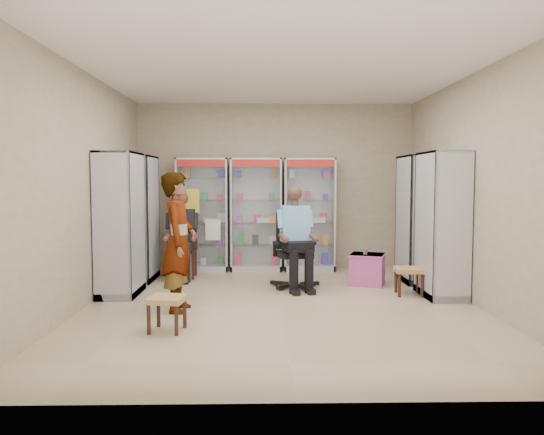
{
  "coord_description": "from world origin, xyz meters",
  "views": [
    {
      "loc": [
        -0.25,
        -6.72,
        1.61
      ],
      "look_at": [
        -0.11,
        0.7,
        1.09
      ],
      "focal_mm": 35.0,
      "sensor_mm": 36.0,
      "label": 1
    }
  ],
  "objects_px": {
    "seated_shopkeeper": "(294,240)",
    "woven_stool_b": "(167,314)",
    "cabinet_back_mid": "(256,215)",
    "cabinet_right_near": "(442,225)",
    "woven_stool_a": "(409,281)",
    "standing_man": "(179,242)",
    "cabinet_back_left": "(203,215)",
    "office_chair": "(294,250)",
    "cabinet_left_far": "(138,218)",
    "cabinet_left_near": "(120,224)",
    "cabinet_back_right": "(309,214)",
    "wooden_chair": "(183,249)",
    "cabinet_right_far": "(418,219)",
    "pink_trunk": "(367,269)"
  },
  "relations": [
    {
      "from": "seated_shopkeeper",
      "to": "woven_stool_b",
      "type": "relative_size",
      "value": 3.83
    },
    {
      "from": "cabinet_back_mid",
      "to": "cabinet_right_near",
      "type": "bearing_deg",
      "value": -40.84
    },
    {
      "from": "woven_stool_a",
      "to": "standing_man",
      "type": "distance_m",
      "value": 3.27
    },
    {
      "from": "cabinet_back_left",
      "to": "woven_stool_a",
      "type": "relative_size",
      "value": 5.2
    },
    {
      "from": "cabinet_back_mid",
      "to": "office_chair",
      "type": "xyz_separation_m",
      "value": [
        0.59,
        -1.56,
        -0.44
      ]
    },
    {
      "from": "woven_stool_b",
      "to": "standing_man",
      "type": "distance_m",
      "value": 1.12
    },
    {
      "from": "cabinet_left_far",
      "to": "seated_shopkeeper",
      "type": "bearing_deg",
      "value": 74.67
    },
    {
      "from": "cabinet_left_near",
      "to": "cabinet_back_right",
      "type": "bearing_deg",
      "value": 125.65
    },
    {
      "from": "cabinet_left_near",
      "to": "wooden_chair",
      "type": "height_order",
      "value": "cabinet_left_near"
    },
    {
      "from": "cabinet_left_near",
      "to": "seated_shopkeeper",
      "type": "relative_size",
      "value": 1.4
    },
    {
      "from": "woven_stool_b",
      "to": "standing_man",
      "type": "xyz_separation_m",
      "value": [
        -0.01,
        0.9,
        0.67
      ]
    },
    {
      "from": "cabinet_back_right",
      "to": "woven_stool_b",
      "type": "xyz_separation_m",
      "value": [
        -1.86,
        -3.86,
        -0.81
      ]
    },
    {
      "from": "cabinet_right_near",
      "to": "cabinet_back_mid",
      "type": "bearing_deg",
      "value": 49.16
    },
    {
      "from": "cabinet_left_far",
      "to": "cabinet_right_near",
      "type": "bearing_deg",
      "value": 73.75
    },
    {
      "from": "cabinet_left_near",
      "to": "standing_man",
      "type": "xyz_separation_m",
      "value": [
        0.96,
        -0.93,
        -0.15
      ]
    },
    {
      "from": "cabinet_back_mid",
      "to": "wooden_chair",
      "type": "xyz_separation_m",
      "value": [
        -1.2,
        -0.73,
        -0.53
      ]
    },
    {
      "from": "cabinet_right_far",
      "to": "standing_man",
      "type": "xyz_separation_m",
      "value": [
        -3.5,
        -1.83,
        -0.15
      ]
    },
    {
      "from": "cabinet_back_mid",
      "to": "seated_shopkeeper",
      "type": "distance_m",
      "value": 1.73
    },
    {
      "from": "cabinet_back_right",
      "to": "woven_stool_a",
      "type": "xyz_separation_m",
      "value": [
        1.22,
        -2.13,
        -0.81
      ]
    },
    {
      "from": "office_chair",
      "to": "standing_man",
      "type": "relative_size",
      "value": 0.66
    },
    {
      "from": "office_chair",
      "to": "pink_trunk",
      "type": "relative_size",
      "value": 2.26
    },
    {
      "from": "cabinet_back_right",
      "to": "cabinet_right_near",
      "type": "bearing_deg",
      "value": -53.84
    },
    {
      "from": "wooden_chair",
      "to": "seated_shopkeeper",
      "type": "bearing_deg",
      "value": -26.11
    },
    {
      "from": "seated_shopkeeper",
      "to": "cabinet_right_far",
      "type": "bearing_deg",
      "value": 2.09
    },
    {
      "from": "cabinet_right_near",
      "to": "standing_man",
      "type": "relative_size",
      "value": 1.17
    },
    {
      "from": "cabinet_left_far",
      "to": "standing_man",
      "type": "relative_size",
      "value": 1.17
    },
    {
      "from": "cabinet_back_mid",
      "to": "woven_stool_b",
      "type": "distance_m",
      "value": 4.05
    },
    {
      "from": "cabinet_back_right",
      "to": "cabinet_left_far",
      "type": "xyz_separation_m",
      "value": [
        -2.83,
        -0.93,
        0.0
      ]
    },
    {
      "from": "wooden_chair",
      "to": "woven_stool_a",
      "type": "bearing_deg",
      "value": -22.62
    },
    {
      "from": "cabinet_left_far",
      "to": "wooden_chair",
      "type": "distance_m",
      "value": 0.89
    },
    {
      "from": "seated_shopkeeper",
      "to": "standing_man",
      "type": "bearing_deg",
      "value": -149.55
    },
    {
      "from": "cabinet_right_near",
      "to": "cabinet_left_far",
      "type": "relative_size",
      "value": 1.0
    },
    {
      "from": "cabinet_back_mid",
      "to": "woven_stool_a",
      "type": "bearing_deg",
      "value": -44.56
    },
    {
      "from": "cabinet_left_near",
      "to": "cabinet_right_far",
      "type": "bearing_deg",
      "value": 101.41
    },
    {
      "from": "woven_stool_b",
      "to": "seated_shopkeeper",
      "type": "bearing_deg",
      "value": 56.35
    },
    {
      "from": "cabinet_back_right",
      "to": "woven_stool_b",
      "type": "distance_m",
      "value": 4.37
    },
    {
      "from": "pink_trunk",
      "to": "cabinet_right_far",
      "type": "bearing_deg",
      "value": 16.54
    },
    {
      "from": "cabinet_left_near",
      "to": "standing_man",
      "type": "distance_m",
      "value": 1.34
    },
    {
      "from": "cabinet_left_near",
      "to": "woven_stool_b",
      "type": "distance_m",
      "value": 2.23
    },
    {
      "from": "woven_stool_a",
      "to": "cabinet_back_mid",
      "type": "bearing_deg",
      "value": 135.44
    },
    {
      "from": "cabinet_back_mid",
      "to": "woven_stool_a",
      "type": "height_order",
      "value": "cabinet_back_mid"
    },
    {
      "from": "cabinet_right_far",
      "to": "cabinet_left_near",
      "type": "distance_m",
      "value": 4.55
    },
    {
      "from": "cabinet_right_near",
      "to": "cabinet_back_left",
      "type": "bearing_deg",
      "value": 57.72
    },
    {
      "from": "cabinet_back_mid",
      "to": "standing_man",
      "type": "relative_size",
      "value": 1.17
    },
    {
      "from": "cabinet_left_far",
      "to": "standing_man",
      "type": "distance_m",
      "value": 2.25
    },
    {
      "from": "cabinet_right_far",
      "to": "wooden_chair",
      "type": "distance_m",
      "value": 3.84
    },
    {
      "from": "cabinet_right_far",
      "to": "cabinet_left_far",
      "type": "bearing_deg",
      "value": 87.43
    },
    {
      "from": "cabinet_back_mid",
      "to": "cabinet_left_near",
      "type": "bearing_deg",
      "value": -132.8
    },
    {
      "from": "cabinet_back_mid",
      "to": "cabinet_back_left",
      "type": "bearing_deg",
      "value": 180.0
    },
    {
      "from": "cabinet_back_right",
      "to": "pink_trunk",
      "type": "bearing_deg",
      "value": -60.6
    }
  ]
}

